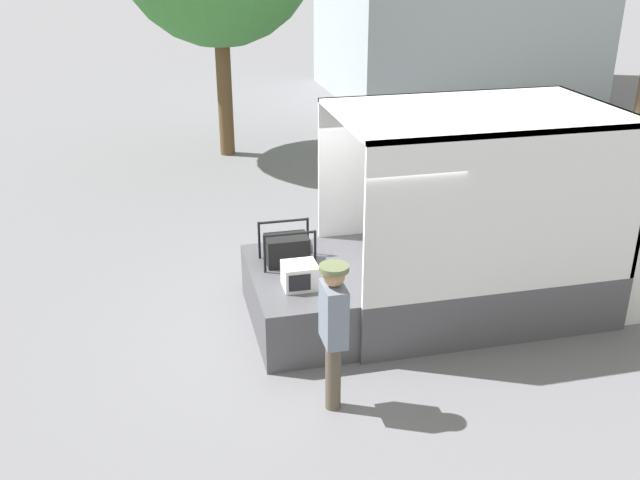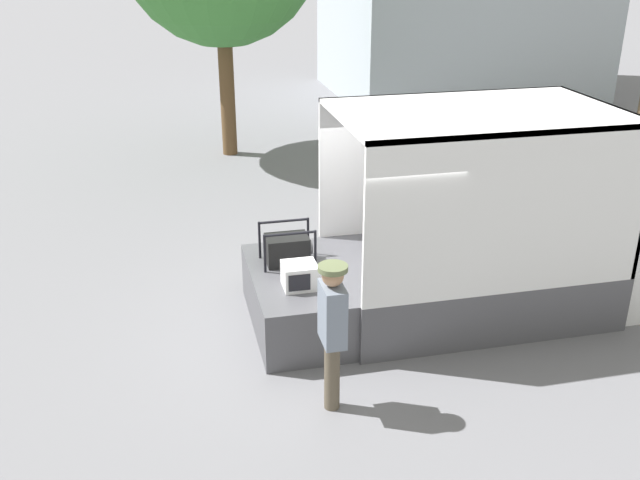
{
  "view_description": "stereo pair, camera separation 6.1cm",
  "coord_description": "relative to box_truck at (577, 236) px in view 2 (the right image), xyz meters",
  "views": [
    {
      "loc": [
        -2.3,
        -8.59,
        5.07
      ],
      "look_at": [
        -0.3,
        -0.2,
        1.35
      ],
      "focal_mm": 40.0,
      "sensor_mm": 36.0,
      "label": 1
    },
    {
      "loc": [
        -2.24,
        -8.6,
        5.07
      ],
      "look_at": [
        -0.3,
        -0.2,
        1.35
      ],
      "focal_mm": 40.0,
      "sensor_mm": 36.0,
      "label": 2
    }
  ],
  "objects": [
    {
      "name": "ground_plane",
      "position": [
        -3.65,
        -0.0,
        -0.95
      ],
      "size": [
        160.0,
        160.0,
        0.0
      ],
      "primitive_type": "plane",
      "color": "slate"
    },
    {
      "name": "box_truck",
      "position": [
        0.0,
        0.0,
        0.0
      ],
      "size": [
        6.19,
        2.39,
        2.93
      ],
      "color": "white",
      "rests_on": "ground"
    },
    {
      "name": "tailgate_deck",
      "position": [
        -4.25,
        -0.0,
        -0.55
      ],
      "size": [
        1.2,
        2.28,
        0.8
      ],
      "primitive_type": "cube",
      "color": "#4C4C51",
      "rests_on": "ground"
    },
    {
      "name": "microwave",
      "position": [
        -4.27,
        -0.41,
        0.02
      ],
      "size": [
        0.44,
        0.42,
        0.33
      ],
      "color": "white",
      "rests_on": "tailgate_deck"
    },
    {
      "name": "portable_generator",
      "position": [
        -4.27,
        0.36,
        0.06
      ],
      "size": [
        0.74,
        0.51,
        0.55
      ],
      "color": "black",
      "rests_on": "tailgate_deck"
    },
    {
      "name": "worker_person",
      "position": [
        -4.22,
        -1.96,
        0.18
      ],
      "size": [
        0.33,
        0.44,
        1.82
      ],
      "color": "brown",
      "rests_on": "ground"
    }
  ]
}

